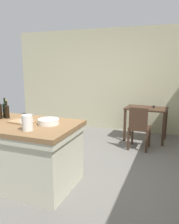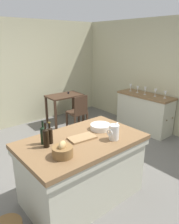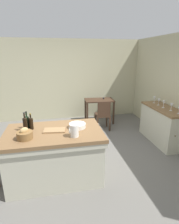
{
  "view_description": "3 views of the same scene",
  "coord_description": "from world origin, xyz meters",
  "px_view_note": "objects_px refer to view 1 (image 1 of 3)",
  "views": [
    {
      "loc": [
        1.63,
        -3.15,
        1.7
      ],
      "look_at": [
        0.29,
        0.39,
        0.9
      ],
      "focal_mm": 36.11,
      "sensor_mm": 36.0,
      "label": 1
    },
    {
      "loc": [
        -1.92,
        -2.62,
        2.13
      ],
      "look_at": [
        0.47,
        0.21,
        0.87
      ],
      "focal_mm": 34.43,
      "sensor_mm": 36.0,
      "label": 2
    },
    {
      "loc": [
        -0.32,
        -3.42,
        2.11
      ],
      "look_at": [
        0.45,
        0.42,
        0.85
      ],
      "focal_mm": 28.68,
      "sensor_mm": 36.0,
      "label": 3
    }
  ],
  "objects_px": {
    "writing_desk": "(146,113)",
    "wine_bottle_green": "(0,110)",
    "cutting_board": "(22,122)",
    "wash_bowl": "(49,122)",
    "pitcher": "(27,122)",
    "wooden_chair": "(139,127)",
    "wine_bottle_amber": "(5,109)",
    "island_table": "(22,151)",
    "wine_bottle_dark": "(7,111)"
  },
  "relations": [
    {
      "from": "pitcher",
      "to": "wash_bowl",
      "type": "bearing_deg",
      "value": 75.19
    },
    {
      "from": "island_table",
      "to": "cutting_board",
      "type": "xyz_separation_m",
      "value": [
        0.01,
        0.01,
        0.43
      ]
    },
    {
      "from": "wash_bowl",
      "to": "wine_bottle_amber",
      "type": "height_order",
      "value": "wine_bottle_amber"
    },
    {
      "from": "wash_bowl",
      "to": "wine_bottle_green",
      "type": "height_order",
      "value": "wine_bottle_green"
    },
    {
      "from": "island_table",
      "to": "writing_desk",
      "type": "height_order",
      "value": "island_table"
    },
    {
      "from": "wash_bowl",
      "to": "wine_bottle_amber",
      "type": "xyz_separation_m",
      "value": [
        -0.84,
        0.12,
        0.09
      ]
    },
    {
      "from": "writing_desk",
      "to": "wine_bottle_amber",
      "type": "bearing_deg",
      "value": -128.57
    },
    {
      "from": "pitcher",
      "to": "writing_desk",
      "type": "bearing_deg",
      "value": 68.36
    },
    {
      "from": "cutting_board",
      "to": "wine_bottle_green",
      "type": "xyz_separation_m",
      "value": [
        -0.47,
        0.1,
        0.12
      ]
    },
    {
      "from": "wooden_chair",
      "to": "wash_bowl",
      "type": "distance_m",
      "value": 2.12
    },
    {
      "from": "wash_bowl",
      "to": "wine_bottle_green",
      "type": "distance_m",
      "value": 0.87
    },
    {
      "from": "writing_desk",
      "to": "wash_bowl",
      "type": "bearing_deg",
      "value": -112.57
    },
    {
      "from": "island_table",
      "to": "cutting_board",
      "type": "distance_m",
      "value": 0.43
    },
    {
      "from": "wash_bowl",
      "to": "pitcher",
      "type": "bearing_deg",
      "value": -104.81
    },
    {
      "from": "writing_desk",
      "to": "wine_bottle_green",
      "type": "height_order",
      "value": "wine_bottle_green"
    },
    {
      "from": "cutting_board",
      "to": "pitcher",
      "type": "bearing_deg",
      "value": -42.58
    },
    {
      "from": "wine_bottle_dark",
      "to": "writing_desk",
      "type": "bearing_deg",
      "value": 52.92
    },
    {
      "from": "writing_desk",
      "to": "wine_bottle_amber",
      "type": "xyz_separation_m",
      "value": [
        -1.87,
        -2.35,
        0.39
      ]
    },
    {
      "from": "island_table",
      "to": "pitcher",
      "type": "bearing_deg",
      "value": -40.43
    },
    {
      "from": "cutting_board",
      "to": "wine_bottle_amber",
      "type": "height_order",
      "value": "wine_bottle_amber"
    },
    {
      "from": "wooden_chair",
      "to": "wine_bottle_green",
      "type": "relative_size",
      "value": 2.75
    },
    {
      "from": "wine_bottle_amber",
      "to": "pitcher",
      "type": "bearing_deg",
      "value": -32.09
    },
    {
      "from": "writing_desk",
      "to": "cutting_board",
      "type": "xyz_separation_m",
      "value": [
        -1.42,
        -2.54,
        0.28
      ]
    },
    {
      "from": "writing_desk",
      "to": "wine_bottle_amber",
      "type": "height_order",
      "value": "wine_bottle_amber"
    },
    {
      "from": "wine_bottle_amber",
      "to": "island_table",
      "type": "bearing_deg",
      "value": -24.9
    },
    {
      "from": "wooden_chair",
      "to": "pitcher",
      "type": "bearing_deg",
      "value": -116.16
    },
    {
      "from": "writing_desk",
      "to": "wine_bottle_green",
      "type": "distance_m",
      "value": 3.11
    },
    {
      "from": "wine_bottle_amber",
      "to": "wine_bottle_green",
      "type": "distance_m",
      "value": 0.1
    },
    {
      "from": "wash_bowl",
      "to": "cutting_board",
      "type": "height_order",
      "value": "wash_bowl"
    },
    {
      "from": "writing_desk",
      "to": "cutting_board",
      "type": "relative_size",
      "value": 2.63
    },
    {
      "from": "island_table",
      "to": "pitcher",
      "type": "xyz_separation_m",
      "value": [
        0.32,
        -0.27,
        0.52
      ]
    },
    {
      "from": "writing_desk",
      "to": "wine_bottle_green",
      "type": "xyz_separation_m",
      "value": [
        -1.89,
        -2.44,
        0.39
      ]
    },
    {
      "from": "wash_bowl",
      "to": "cutting_board",
      "type": "bearing_deg",
      "value": -169.63
    },
    {
      "from": "pitcher",
      "to": "wine_bottle_amber",
      "type": "distance_m",
      "value": 0.89
    },
    {
      "from": "cutting_board",
      "to": "wine_bottle_amber",
      "type": "distance_m",
      "value": 0.5
    },
    {
      "from": "cutting_board",
      "to": "wine_bottle_dark",
      "type": "relative_size",
      "value": 1.25
    },
    {
      "from": "writing_desk",
      "to": "pitcher",
      "type": "relative_size",
      "value": 3.88
    },
    {
      "from": "island_table",
      "to": "pitcher",
      "type": "relative_size",
      "value": 6.74
    },
    {
      "from": "pitcher",
      "to": "wash_bowl",
      "type": "distance_m",
      "value": 0.37
    },
    {
      "from": "writing_desk",
      "to": "wooden_chair",
      "type": "xyz_separation_m",
      "value": [
        -0.05,
        -0.65,
        -0.15
      ]
    },
    {
      "from": "island_table",
      "to": "writing_desk",
      "type": "bearing_deg",
      "value": 60.63
    },
    {
      "from": "island_table",
      "to": "wash_bowl",
      "type": "xyz_separation_m",
      "value": [
        0.41,
        0.08,
        0.45
      ]
    },
    {
      "from": "wine_bottle_dark",
      "to": "wine_bottle_green",
      "type": "distance_m",
      "value": 0.1
    },
    {
      "from": "wooden_chair",
      "to": "wine_bottle_amber",
      "type": "distance_m",
      "value": 2.55
    },
    {
      "from": "cutting_board",
      "to": "wine_bottle_green",
      "type": "distance_m",
      "value": 0.49
    },
    {
      "from": "wooden_chair",
      "to": "pitcher",
      "type": "relative_size",
      "value": 3.7
    },
    {
      "from": "wine_bottle_dark",
      "to": "wine_bottle_amber",
      "type": "relative_size",
      "value": 0.92
    },
    {
      "from": "island_table",
      "to": "wash_bowl",
      "type": "distance_m",
      "value": 0.61
    },
    {
      "from": "wine_bottle_green",
      "to": "island_table",
      "type": "bearing_deg",
      "value": -12.99
    },
    {
      "from": "wooden_chair",
      "to": "cutting_board",
      "type": "xyz_separation_m",
      "value": [
        -1.37,
        -1.89,
        0.43
      ]
    }
  ]
}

